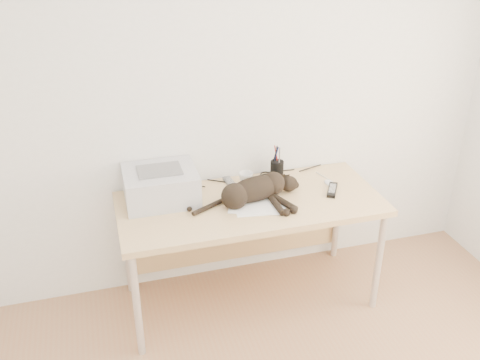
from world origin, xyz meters
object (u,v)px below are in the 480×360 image
object	(u,v)px
pen_cup	(277,169)
mug	(246,179)
mouse	(330,182)
cat	(253,191)
desk	(246,213)
printer	(161,185)

from	to	relation	value
pen_cup	mug	bearing A→B (deg)	-169.55
pen_cup	mouse	size ratio (longest dim) A/B	2.31
cat	mouse	distance (m)	0.55
cat	pen_cup	size ratio (longest dim) A/B	3.23
mug	mouse	xyz separation A→B (m)	(0.52, -0.14, -0.03)
desk	printer	world-z (taller)	printer
cat	pen_cup	distance (m)	0.36
desk	mouse	distance (m)	0.58
pen_cup	mouse	xyz separation A→B (m)	(0.30, -0.18, -0.05)
desk	mug	distance (m)	0.22
pen_cup	printer	bearing A→B (deg)	-173.85
printer	pen_cup	xyz separation A→B (m)	(0.77, 0.08, -0.04)
printer	desk	bearing A→B (deg)	-9.23
printer	mug	size ratio (longest dim) A/B	4.64
mug	pen_cup	distance (m)	0.23
desk	cat	bearing A→B (deg)	-82.78
desk	mouse	size ratio (longest dim) A/B	16.69
desk	mouse	bearing A→B (deg)	-0.99
desk	printer	xyz separation A→B (m)	(-0.52, 0.08, 0.23)
pen_cup	mouse	distance (m)	0.35
printer	mug	bearing A→B (deg)	4.37
desk	cat	world-z (taller)	cat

